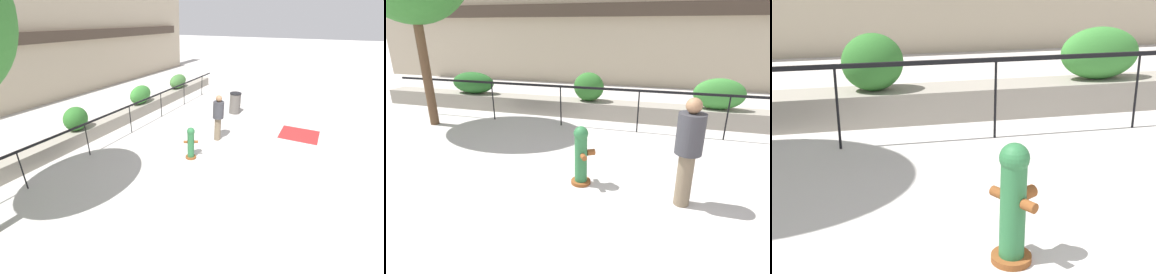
{
  "view_description": "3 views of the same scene",
  "coord_description": "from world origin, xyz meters",
  "views": [
    {
      "loc": [
        -7.24,
        -1.75,
        4.2
      ],
      "look_at": [
        -0.13,
        2.06,
        0.47
      ],
      "focal_mm": 24.0,
      "sensor_mm": 36.0,
      "label": 1
    },
    {
      "loc": [
        0.58,
        -2.83,
        2.67
      ],
      "look_at": [
        -1.09,
        2.97,
        0.43
      ],
      "focal_mm": 28.0,
      "sensor_mm": 36.0,
      "label": 2
    },
    {
      "loc": [
        -1.93,
        -2.02,
        2.55
      ],
      "look_at": [
        -0.95,
        2.57,
        0.89
      ],
      "focal_mm": 50.0,
      "sensor_mm": 36.0,
      "label": 3
    }
  ],
  "objects": [
    {
      "name": "planter_wall_low",
      "position": [
        0.0,
        6.0,
        0.25
      ],
      "size": [
        18.0,
        0.7,
        0.5
      ],
      "primitive_type": "cube",
      "color": "gray",
      "rests_on": "ground"
    },
    {
      "name": "fire_hydrant",
      "position": [
        -0.69,
        1.8,
        0.55
      ],
      "size": [
        0.48,
        0.48,
        1.08
      ],
      "color": "brown",
      "rests_on": "ground"
    },
    {
      "name": "ground_plane",
      "position": [
        0.0,
        0.0,
        0.0
      ],
      "size": [
        120.0,
        120.0,
        0.0
      ],
      "primitive_type": "plane",
      "color": "#BCB7B2"
    },
    {
      "name": "fence_railing_segment",
      "position": [
        -0.0,
        4.9,
        1.02
      ],
      "size": [
        15.0,
        0.05,
        1.15
      ],
      "color": "black",
      "rests_on": "ground"
    },
    {
      "name": "hedge_bush_2",
      "position": [
        2.07,
        6.0,
        0.93
      ],
      "size": [
        1.36,
        0.58,
        0.86
      ],
      "primitive_type": "ellipsoid",
      "color": "#387F33",
      "rests_on": "planter_wall_low"
    },
    {
      "name": "hedge_bush_0",
      "position": [
        -5.68,
        6.0,
        0.86
      ],
      "size": [
        1.52,
        0.7,
        0.72
      ],
      "primitive_type": "ellipsoid",
      "color": "#235B23",
      "rests_on": "planter_wall_low"
    },
    {
      "name": "pedestrian",
      "position": [
        1.02,
        1.59,
        0.99
      ],
      "size": [
        0.49,
        0.49,
        1.73
      ],
      "color": "brown",
      "rests_on": "ground"
    },
    {
      "name": "hedge_bush_1",
      "position": [
        -1.61,
        6.0,
        0.93
      ],
      "size": [
        0.93,
        0.67,
        0.87
      ],
      "primitive_type": "ellipsoid",
      "color": "#2D6B28",
      "rests_on": "planter_wall_low"
    }
  ]
}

